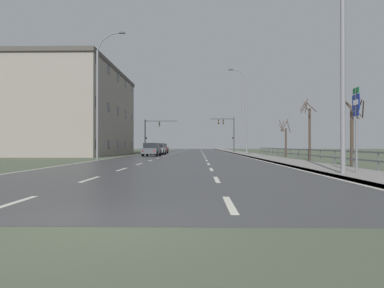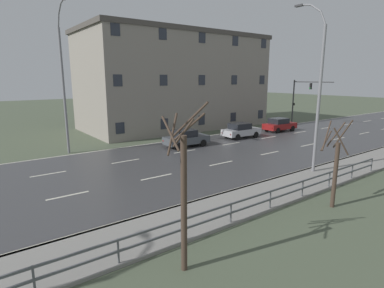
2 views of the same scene
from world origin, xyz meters
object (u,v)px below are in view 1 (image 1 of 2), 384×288
(street_lamp_foreground, at_px, (339,45))
(traffic_signal_right, at_px, (228,129))
(brick_building, at_px, (78,112))
(highway_sign, at_px, (356,119))
(car_far_right, at_px, (158,149))
(street_lamp_midground, at_px, (246,113))
(traffic_signal_left, at_px, (151,130))
(car_far_left, at_px, (161,148))
(car_near_left, at_px, (152,149))
(street_lamp_left_bank, at_px, (99,97))

(street_lamp_foreground, distance_m, traffic_signal_right, 47.41)
(street_lamp_foreground, bearing_deg, brick_building, 124.32)
(highway_sign, distance_m, car_far_right, 35.32)
(street_lamp_foreground, xyz_separation_m, street_lamp_midground, (0.01, 28.77, -0.12))
(brick_building, bearing_deg, traffic_signal_left, 62.14)
(street_lamp_midground, height_order, car_far_left, street_lamp_midground)
(car_far_left, xyz_separation_m, car_near_left, (0.33, -13.60, 0.00))
(traffic_signal_right, height_order, car_far_left, traffic_signal_right)
(street_lamp_foreground, height_order, street_lamp_midground, street_lamp_foreground)
(car_far_left, relative_size, car_near_left, 0.99)
(street_lamp_foreground, bearing_deg, car_far_right, 108.73)
(traffic_signal_right, relative_size, car_far_right, 1.50)
(street_lamp_left_bank, relative_size, traffic_signal_left, 1.98)
(car_far_left, bearing_deg, street_lamp_midground, -42.33)
(traffic_signal_right, height_order, car_far_right, traffic_signal_right)
(street_lamp_foreground, bearing_deg, street_lamp_left_bank, 130.79)
(car_far_left, bearing_deg, street_lamp_left_bank, -96.06)
(street_lamp_midground, relative_size, traffic_signal_left, 1.83)
(car_near_left, bearing_deg, traffic_signal_right, 65.37)
(car_far_left, distance_m, car_near_left, 13.61)
(street_lamp_foreground, xyz_separation_m, car_near_left, (-11.33, 26.57, -4.60))
(traffic_signal_left, bearing_deg, street_lamp_foreground, -73.33)
(street_lamp_midground, height_order, car_far_right, street_lamp_midground)
(street_lamp_left_bank, height_order, highway_sign, street_lamp_left_bank)
(street_lamp_foreground, height_order, car_near_left, street_lamp_foreground)
(highway_sign, distance_m, brick_building, 39.60)
(highway_sign, height_order, traffic_signal_right, traffic_signal_right)
(street_lamp_left_bank, relative_size, brick_building, 0.51)
(traffic_signal_left, distance_m, brick_building, 17.12)
(car_near_left, bearing_deg, brick_building, 154.05)
(traffic_signal_left, height_order, car_far_right, traffic_signal_left)
(traffic_signal_right, distance_m, brick_building, 26.31)
(street_lamp_midground, bearing_deg, car_far_left, 135.68)
(traffic_signal_right, height_order, traffic_signal_left, traffic_signal_right)
(car_far_left, bearing_deg, brick_building, -142.04)
(street_lamp_midground, height_order, highway_sign, street_lamp_midground)
(traffic_signal_right, bearing_deg, car_far_left, -146.97)
(traffic_signal_left, relative_size, brick_building, 0.26)
(car_far_right, bearing_deg, traffic_signal_right, 53.84)
(traffic_signal_right, bearing_deg, car_near_left, -117.37)
(brick_building, bearing_deg, street_lamp_foreground, -55.68)
(traffic_signal_right, height_order, car_near_left, traffic_signal_right)
(traffic_signal_right, bearing_deg, brick_building, -145.51)
(car_far_right, xyz_separation_m, car_far_left, (-0.26, 6.55, 0.00))
(highway_sign, height_order, brick_building, brick_building)
(street_lamp_foreground, distance_m, street_lamp_midground, 28.77)
(street_lamp_left_bank, height_order, brick_building, street_lamp_left_bank)
(traffic_signal_left, relative_size, car_far_left, 1.42)
(car_far_left, relative_size, brick_building, 0.18)
(car_far_left, bearing_deg, traffic_signal_left, 111.27)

